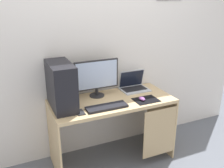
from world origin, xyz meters
TOP-DOWN VIEW (x-y plane):
  - ground_plane at (0.00, 0.00)m, footprint 8.00×8.00m
  - wall_back at (0.00, 0.34)m, footprint 4.00×0.05m
  - desk at (0.02, -0.01)m, footprint 1.32×0.60m
  - pc_tower at (-0.53, 0.04)m, footprint 0.22×0.47m
  - monitor at (-0.11, 0.16)m, footprint 0.50×0.16m
  - laptop at (0.36, 0.18)m, footprint 0.32×0.24m
  - keyboard at (-0.13, -0.17)m, footprint 0.42×0.14m
  - mousepad at (0.33, -0.16)m, footprint 0.26×0.20m
  - mouse_left at (0.28, -0.15)m, footprint 0.06×0.10m
  - cell_phone at (-0.41, -0.16)m, footprint 0.07×0.13m

SIDE VIEW (x-z plane):
  - ground_plane at x=0.00m, z-range 0.00..0.00m
  - desk at x=0.02m, z-range 0.21..0.95m
  - mousepad at x=0.33m, z-range 0.74..0.75m
  - cell_phone at x=-0.41m, z-range 0.74..0.75m
  - keyboard at x=-0.13m, z-range 0.74..0.76m
  - mouse_left at x=0.28m, z-range 0.75..0.78m
  - laptop at x=0.36m, z-range 0.67..0.90m
  - monitor at x=-0.11m, z-range 0.76..1.17m
  - pc_tower at x=-0.53m, z-range 0.74..1.20m
  - wall_back at x=0.00m, z-range 0.00..2.60m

